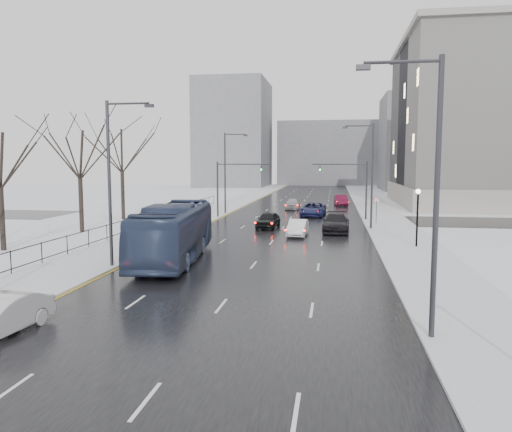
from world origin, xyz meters
The scene contains 28 objects.
road centered at (0.00, 60.00, 0.02)m, with size 16.00×150.00×0.04m, color black.
cross_road centered at (0.00, 48.00, 0.02)m, with size 130.00×10.00×0.04m, color black.
sidewalk_left centered at (-10.50, 60.00, 0.08)m, with size 5.00×150.00×0.16m, color silver.
sidewalk_right centered at (10.50, 60.00, 0.08)m, with size 5.00×150.00×0.16m, color silver.
park_strip centered at (-20.00, 60.00, 0.06)m, with size 14.00×150.00×0.12m, color white.
tree_park_c centered at (-18.50, 24.00, 0.00)m, with size 8.05×8.05×11.50m, color black, non-canonical shape.
tree_park_d centered at (-17.80, 34.00, 0.00)m, with size 8.75×8.75×12.50m, color black, non-canonical shape.
tree_park_e centered at (-18.20, 44.00, 0.00)m, with size 9.45×9.45×13.50m, color black, non-canonical shape.
iron_fence centered at (-13.00, 30.00, 0.91)m, with size 0.06×70.00×1.30m.
streetlight_r_near centered at (8.17, 10.00, 5.62)m, with size 2.95×0.25×10.00m.
streetlight_r_mid centered at (8.17, 40.00, 5.62)m, with size 2.95×0.25×10.00m.
streetlight_l_near centered at (-8.17, 20.00, 5.62)m, with size 2.95×0.25×10.00m.
streetlight_l_far centered at (-8.17, 52.00, 5.62)m, with size 2.95×0.25×10.00m.
lamppost_r_mid centered at (11.00, 30.00, 2.94)m, with size 0.36×0.36×4.28m.
mast_signal_right centered at (7.33, 48.00, 4.11)m, with size 6.10×0.33×6.50m.
mast_signal_left centered at (-7.33, 48.00, 4.11)m, with size 6.10×0.33×6.50m.
no_uturn_sign centered at (9.20, 44.00, 2.30)m, with size 0.60×0.06×2.70m.
bldg_far_right centered at (28.00, 115.00, 11.00)m, with size 24.00×20.00×22.00m, color slate.
bldg_far_left centered at (-22.00, 125.00, 14.00)m, with size 18.00×22.00×28.00m, color slate.
bldg_far_center centered at (4.00, 140.00, 9.00)m, with size 30.00×18.00×18.00m, color slate.
sedan_left_near centered at (-7.20, 8.10, 0.76)m, with size 1.52×4.35×1.43m, color silver.
bus centered at (-5.34, 22.77, 1.88)m, with size 3.09×13.20×3.68m, color navy.
sedan_center_near centered at (-1.40, 39.65, 0.83)m, with size 1.86×4.62×1.57m, color black.
sedan_right_near centered at (1.82, 34.82, 0.75)m, with size 1.51×4.32×1.42m, color white.
sedan_right_cross centered at (2.46, 51.18, 0.84)m, with size 2.67×5.79×1.61m, color navy.
sedan_right_far centered at (5.11, 37.90, 0.89)m, with size 2.39×5.88×1.71m, color black.
sedan_center_far centered at (-0.65, 59.51, 0.84)m, with size 1.88×4.67×1.59m, color #A3A2A7.
sedan_right_distant centered at (5.91, 66.38, 0.84)m, with size 1.69×4.85×1.60m, color #580F29.
Camera 1 is at (4.86, -8.07, 6.36)m, focal length 35.00 mm.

